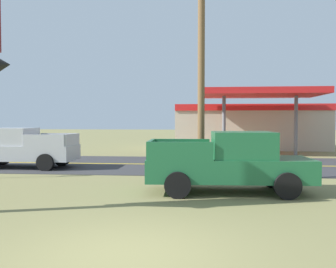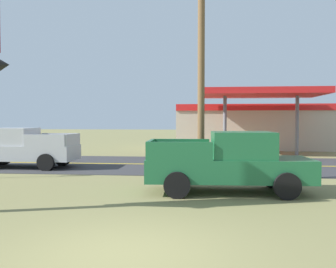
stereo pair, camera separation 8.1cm
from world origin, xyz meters
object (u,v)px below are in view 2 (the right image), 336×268
at_px(utility_pole, 201,63).
at_px(pickup_green_parked_on_lawn, 230,163).
at_px(gas_station, 250,125).
at_px(pickup_silver_on_road, 22,148).

height_order(utility_pole, pickup_green_parked_on_lawn, utility_pole).
bearing_deg(gas_station, utility_pole, -102.73).
bearing_deg(gas_station, pickup_green_parked_on_lawn, -98.73).
bearing_deg(gas_station, pickup_silver_on_road, -132.52).
height_order(pickup_green_parked_on_lawn, pickup_silver_on_road, same).
bearing_deg(pickup_green_parked_on_lawn, gas_station, 81.27).
distance_m(pickup_green_parked_on_lawn, pickup_silver_on_road, 11.08).
distance_m(utility_pole, pickup_green_parked_on_lawn, 4.10).
bearing_deg(utility_pole, gas_station, 77.27).
height_order(gas_station, pickup_silver_on_road, gas_station).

